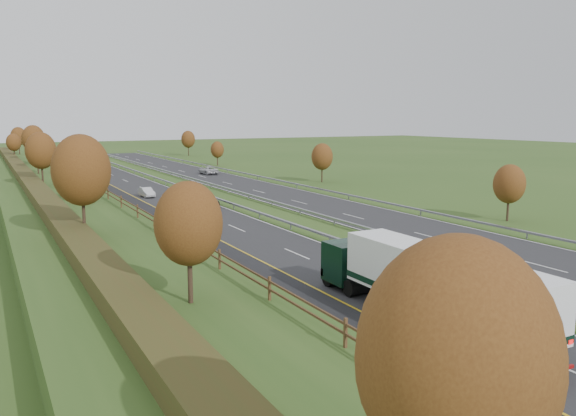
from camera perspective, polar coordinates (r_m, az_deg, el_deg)
name	(u,v)px	position (r m, az deg, el deg)	size (l,w,h in m)	color
ground	(223,198)	(76.31, -6.59, 0.97)	(400.00, 400.00, 0.00)	#2F4D1B
near_carriageway	(155,198)	(78.48, -13.39, 1.02)	(10.50, 200.00, 0.04)	#242427
far_carriageway	(263,190)	(84.28, -2.52, 1.81)	(10.50, 200.00, 0.04)	#242427
hard_shoulder	(127,200)	(77.59, -16.06, 0.82)	(3.00, 200.00, 0.04)	black
lane_markings	(200,195)	(80.26, -8.97, 1.36)	(26.75, 200.00, 0.01)	silver
embankment_left	(51,197)	(76.01, -22.90, 1.03)	(12.00, 200.00, 2.00)	#2F4D1B
hedge_left	(33,186)	(75.66, -24.48, 2.08)	(2.20, 180.00, 1.10)	#393C18
fence_left	(89,182)	(75.97, -19.58, 2.53)	(0.12, 189.06, 1.20)	#422B19
median_barrier_near	(195,191)	(80.07, -9.48, 1.73)	(0.32, 200.00, 0.71)	gray
median_barrier_far	(228,189)	(81.87, -6.11, 1.97)	(0.32, 200.00, 0.71)	gray
outer_barrier_far	(297,184)	(86.90, 0.91, 2.44)	(0.32, 200.00, 0.71)	gray
trees_left	(55,156)	(72.20, -22.60, 4.94)	(6.64, 164.30, 7.66)	#2D2116
trees_far	(258,150)	(115.85, -3.02, 5.92)	(8.45, 118.60, 7.12)	#2D2116
box_lorry	(426,281)	(30.55, 13.84, -7.23)	(2.58, 16.28, 4.06)	black
road_tanker	(85,161)	(125.33, -19.89, 4.54)	(2.40, 11.22, 3.46)	silver
car_dark_near	(206,200)	(69.48, -8.33, 0.84)	(1.92, 4.78, 1.63)	black
car_silver_mid	(147,192)	(79.42, -14.17, 1.57)	(1.36, 3.90, 1.28)	silver
car_small_far	(67,156)	(158.05, -21.51, 4.90)	(2.03, 4.99, 1.45)	#161645
car_oncoming	(208,170)	(109.26, -8.12, 3.82)	(2.44, 5.29, 1.47)	silver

